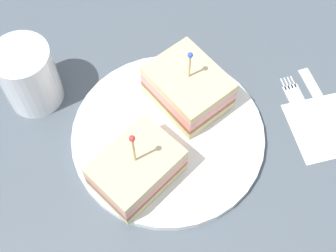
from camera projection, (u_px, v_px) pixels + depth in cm
name	position (u px, v px, depth cm)	size (l,w,h in cm)	color
ground_plane	(168.00, 141.00, 62.65)	(105.04, 105.04, 2.00)	#4C5660
plate	(168.00, 136.00, 61.24)	(25.10, 25.10, 1.22)	white
sandwich_half_front	(188.00, 88.00, 60.96)	(12.64, 12.62, 9.90)	beige
sandwich_half_back	(136.00, 169.00, 55.62)	(11.94, 12.43, 10.65)	beige
drink_glass	(29.00, 78.00, 61.31)	(7.53, 7.53, 9.31)	silver
napkin	(323.00, 127.00, 62.43)	(9.31, 8.38, 0.15)	beige
fork	(300.00, 106.00, 63.96)	(5.88, 12.33, 0.35)	silver
knife	(322.00, 102.00, 64.22)	(6.45, 12.89, 0.35)	silver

